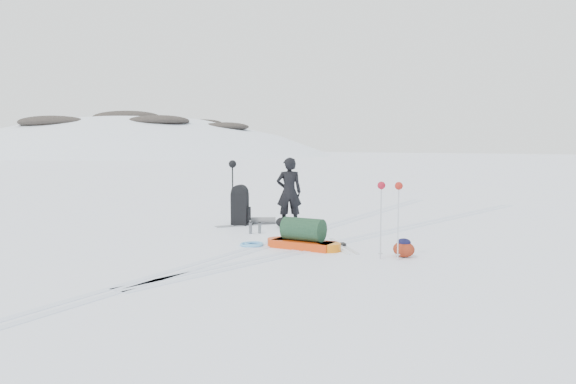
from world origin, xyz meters
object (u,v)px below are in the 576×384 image
Objects in this scene: skier at (289,192)px; ski_poles_black at (233,172)px; pulk_sled at (303,237)px; expedition_rucksack at (243,206)px.

skier is 1.62m from ski_poles_black.
pulk_sled is 3.98m from ski_poles_black.
skier is at bearing -1.38° from ski_poles_black.
expedition_rucksack is (-2.84, 1.76, 0.23)m from pulk_sled.
pulk_sled is at bearing -40.27° from ski_poles_black.
skier is at bearing 125.12° from pulk_sled.
skier is 1.20m from expedition_rucksack.
expedition_rucksack reaches higher than pulk_sled.
skier is 1.07× the size of pulk_sled.
skier is 1.05× the size of ski_poles_black.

